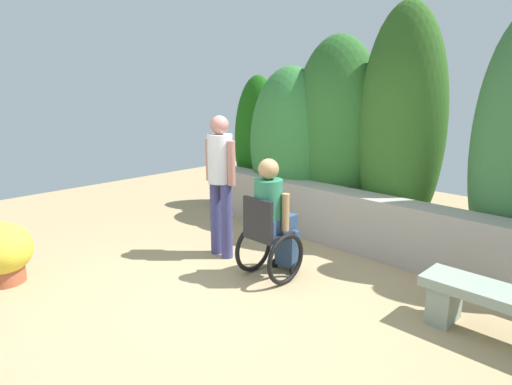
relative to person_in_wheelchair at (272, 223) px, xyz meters
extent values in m
plane|color=tan|center=(0.07, -0.63, -0.62)|extent=(11.67, 11.67, 0.00)
cube|color=#9D968C|center=(0.07, 1.38, -0.25)|extent=(5.13, 0.39, 0.74)
ellipsoid|color=#185610|center=(-2.17, 1.99, 0.49)|extent=(0.93, 0.65, 2.22)
ellipsoid|color=#347A37|center=(-1.28, 1.79, 0.55)|extent=(1.41, 0.99, 2.35)
ellipsoid|color=#2E6728|center=(-0.60, 2.01, 0.76)|extent=(1.45, 1.01, 2.76)
ellipsoid|color=#2E5B1F|center=(0.42, 1.95, 0.91)|extent=(1.15, 0.80, 3.07)
cube|color=gray|center=(1.74, 0.40, -0.44)|extent=(0.20, 0.34, 0.36)
cube|color=black|center=(0.00, -0.03, -0.12)|extent=(0.40, 0.40, 0.06)
cube|color=black|center=(0.00, -0.21, 0.11)|extent=(0.40, 0.04, 0.40)
cube|color=black|center=(0.00, 0.29, -0.52)|extent=(0.28, 0.12, 0.03)
torus|color=black|center=(-0.24, -0.03, -0.34)|extent=(0.05, 0.56, 0.56)
torus|color=black|center=(0.24, -0.03, -0.34)|extent=(0.05, 0.56, 0.56)
cylinder|color=black|center=(-0.14, 0.22, -0.57)|extent=(0.03, 0.10, 0.10)
cylinder|color=black|center=(0.14, 0.22, -0.57)|extent=(0.03, 0.10, 0.10)
cube|color=navy|center=(0.00, 0.07, -0.01)|extent=(0.30, 0.40, 0.16)
cube|color=navy|center=(0.00, 0.27, -0.36)|extent=(0.26, 0.14, 0.43)
cylinder|color=#2C7555|center=(0.00, -0.05, 0.24)|extent=(0.30, 0.30, 0.50)
cylinder|color=#A78053|center=(-0.19, 0.01, 0.16)|extent=(0.08, 0.08, 0.40)
cylinder|color=#A78053|center=(0.19, 0.01, 0.16)|extent=(0.08, 0.08, 0.40)
sphere|color=#A78053|center=(0.00, -0.05, 0.60)|extent=(0.22, 0.22, 0.22)
cylinder|color=#3C3D73|center=(-0.96, 0.02, -0.16)|extent=(0.14, 0.14, 0.93)
cylinder|color=#3C3D73|center=(-0.76, 0.02, -0.16)|extent=(0.14, 0.14, 0.93)
cylinder|color=silver|center=(-0.86, 0.02, 0.60)|extent=(0.30, 0.30, 0.58)
cylinder|color=#AF7064|center=(-1.06, 0.02, 0.57)|extent=(0.09, 0.09, 0.52)
cylinder|color=#AF7064|center=(-0.66, 0.02, 0.57)|extent=(0.09, 0.09, 0.52)
sphere|color=#AF7064|center=(-0.86, 0.02, 0.99)|extent=(0.22, 0.22, 0.22)
cylinder|color=#A34F35|center=(-1.93, -2.13, -0.51)|extent=(0.40, 0.40, 0.23)
ellipsoid|color=#144A19|center=(-1.93, -2.13, -0.32)|extent=(0.44, 0.44, 0.20)
ellipsoid|color=gold|center=(-1.93, -2.13, -0.24)|extent=(0.62, 0.62, 0.56)
camera|label=1|loc=(3.06, -3.33, 1.46)|focal=30.79mm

